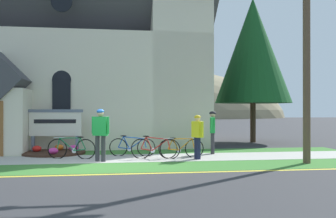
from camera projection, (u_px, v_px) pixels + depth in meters
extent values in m
plane|color=#333335|center=(108.00, 152.00, 15.69)|extent=(140.00, 140.00, 0.00)
cube|color=#A8A59E|center=(50.00, 160.00, 13.10)|extent=(32.00, 2.29, 0.01)
cube|color=#38722D|center=(37.00, 169.00, 10.96)|extent=(32.00, 2.05, 0.01)
cube|color=#38722D|center=(59.00, 153.00, 15.05)|extent=(24.00, 1.64, 0.01)
cube|color=yellow|center=(28.00, 176.00, 9.79)|extent=(28.00, 0.16, 0.01)
cube|color=beige|center=(75.00, 95.00, 21.11)|extent=(13.41, 10.58, 5.27)
cube|color=#424247|center=(75.00, 20.00, 21.12)|extent=(13.91, 10.77, 10.77)
cube|color=beige|center=(179.00, 20.00, 18.01)|extent=(2.78, 2.78, 12.22)
cube|color=black|center=(61.00, 102.00, 15.84)|extent=(0.76, 0.06, 1.90)
cone|color=black|center=(61.00, 80.00, 15.84)|extent=(0.80, 0.06, 0.80)
cylinder|color=black|center=(62.00, 2.00, 15.85)|extent=(0.90, 0.06, 0.90)
cube|color=slate|center=(33.00, 145.00, 15.06)|extent=(0.12, 0.12, 0.70)
cube|color=slate|center=(77.00, 144.00, 15.20)|extent=(0.12, 0.12, 0.70)
cube|color=silver|center=(55.00, 124.00, 15.13)|extent=(2.10, 0.20, 0.96)
cube|color=slate|center=(55.00, 111.00, 15.14)|extent=(2.22, 0.25, 0.12)
cube|color=black|center=(55.00, 121.00, 15.09)|extent=(1.68, 0.11, 0.16)
cylinder|color=#382319|center=(54.00, 153.00, 14.80)|extent=(2.47, 2.47, 0.10)
ellipsoid|color=#CC338C|center=(73.00, 148.00, 14.99)|extent=(0.36, 0.36, 0.24)
ellipsoid|color=orange|center=(59.00, 147.00, 15.28)|extent=(0.36, 0.36, 0.24)
ellipsoid|color=red|center=(37.00, 149.00, 14.76)|extent=(0.36, 0.36, 0.24)
ellipsoid|color=#CC338C|center=(53.00, 151.00, 13.94)|extent=(0.36, 0.36, 0.24)
torus|color=black|center=(168.00, 149.00, 13.53)|extent=(0.71, 0.05, 0.71)
torus|color=black|center=(194.00, 148.00, 13.69)|extent=(0.71, 0.05, 0.71)
cylinder|color=orange|center=(185.00, 144.00, 13.63)|extent=(0.53, 0.05, 0.45)
cylinder|color=orange|center=(183.00, 139.00, 13.62)|extent=(0.73, 0.05, 0.04)
cylinder|color=orange|center=(176.00, 145.00, 13.57)|extent=(0.25, 0.04, 0.43)
cylinder|color=orange|center=(173.00, 150.00, 13.56)|extent=(0.40, 0.04, 0.09)
cylinder|color=orange|center=(170.00, 144.00, 13.54)|extent=(0.21, 0.04, 0.38)
cylinder|color=orange|center=(193.00, 144.00, 13.68)|extent=(0.11, 0.04, 0.37)
ellipsoid|color=black|center=(173.00, 138.00, 13.56)|extent=(0.24, 0.09, 0.05)
cylinder|color=silver|center=(192.00, 138.00, 13.68)|extent=(0.44, 0.04, 0.03)
cylinder|color=silver|center=(179.00, 150.00, 13.59)|extent=(0.18, 0.02, 0.18)
torus|color=black|center=(86.00, 149.00, 13.26)|extent=(0.72, 0.23, 0.74)
torus|color=black|center=(57.00, 149.00, 13.39)|extent=(0.72, 0.23, 0.74)
cylinder|color=#19723F|center=(67.00, 144.00, 13.34)|extent=(0.56, 0.18, 0.47)
cylinder|color=#19723F|center=(70.00, 138.00, 13.33)|extent=(0.76, 0.24, 0.05)
cylinder|color=#19723F|center=(77.00, 144.00, 13.30)|extent=(0.26, 0.10, 0.47)
cylinder|color=#19723F|center=(80.00, 150.00, 13.28)|extent=(0.42, 0.15, 0.09)
cylinder|color=#19723F|center=(83.00, 144.00, 13.27)|extent=(0.22, 0.09, 0.42)
cylinder|color=#19723F|center=(58.00, 144.00, 13.38)|extent=(0.12, 0.07, 0.40)
ellipsoid|color=black|center=(80.00, 137.00, 13.28)|extent=(0.25, 0.14, 0.05)
cylinder|color=silver|center=(60.00, 138.00, 13.38)|extent=(0.43, 0.14, 0.03)
cylinder|color=silver|center=(74.00, 151.00, 13.31)|extent=(0.18, 0.07, 0.18)
torus|color=black|center=(141.00, 149.00, 13.40)|extent=(0.73, 0.20, 0.74)
torus|color=black|center=(170.00, 149.00, 13.31)|extent=(0.73, 0.20, 0.74)
cylinder|color=#A51E19|center=(160.00, 145.00, 13.34)|extent=(0.56, 0.17, 0.43)
cylinder|color=#A51E19|center=(157.00, 138.00, 13.35)|extent=(0.77, 0.21, 0.11)
cylinder|color=#A51E19|center=(149.00, 144.00, 13.38)|extent=(0.26, 0.10, 0.49)
cylinder|color=#A51E19|center=(147.00, 150.00, 13.39)|extent=(0.42, 0.13, 0.09)
cylinder|color=#A51E19|center=(144.00, 143.00, 13.40)|extent=(0.22, 0.09, 0.44)
cylinder|color=#A51E19|center=(169.00, 144.00, 13.31)|extent=(0.12, 0.06, 0.36)
ellipsoid|color=black|center=(146.00, 136.00, 13.39)|extent=(0.25, 0.13, 0.05)
cylinder|color=silver|center=(168.00, 139.00, 13.32)|extent=(0.43, 0.13, 0.03)
cylinder|color=silver|center=(152.00, 150.00, 13.37)|extent=(0.18, 0.06, 0.18)
torus|color=black|center=(118.00, 147.00, 14.13)|extent=(0.69, 0.17, 0.70)
torus|color=black|center=(146.00, 148.00, 14.08)|extent=(0.69, 0.17, 0.70)
cylinder|color=#194CA5|center=(137.00, 144.00, 14.09)|extent=(0.57, 0.14, 0.42)
cylinder|color=#194CA5|center=(134.00, 138.00, 14.10)|extent=(0.78, 0.18, 0.11)
cylinder|color=#194CA5|center=(126.00, 143.00, 14.11)|extent=(0.27, 0.09, 0.48)
cylinder|color=#194CA5|center=(124.00, 148.00, 14.12)|extent=(0.43, 0.12, 0.09)
cylinder|color=#194CA5|center=(121.00, 142.00, 14.12)|extent=(0.23, 0.08, 0.42)
cylinder|color=#194CA5|center=(145.00, 143.00, 14.08)|extent=(0.12, 0.06, 0.35)
ellipsoid|color=black|center=(123.00, 136.00, 14.12)|extent=(0.25, 0.12, 0.05)
cylinder|color=silver|center=(144.00, 138.00, 14.08)|extent=(0.44, 0.11, 0.03)
cylinder|color=silver|center=(129.00, 149.00, 14.11)|extent=(0.18, 0.05, 0.18)
cylinder|color=#191E38|center=(199.00, 148.00, 13.16)|extent=(0.15, 0.15, 0.78)
cylinder|color=#191E38|center=(196.00, 148.00, 13.26)|extent=(0.15, 0.15, 0.78)
cube|color=yellow|center=(197.00, 129.00, 13.21)|extent=(0.38, 0.48, 0.57)
sphere|color=beige|center=(197.00, 119.00, 13.22)|extent=(0.20, 0.20, 0.20)
ellipsoid|color=gold|center=(197.00, 117.00, 13.22)|extent=(0.32, 0.31, 0.14)
cylinder|color=yellow|center=(202.00, 129.00, 12.97)|extent=(0.09, 0.18, 0.52)
cylinder|color=yellow|center=(193.00, 128.00, 13.45)|extent=(0.09, 0.10, 0.51)
cylinder|color=#2D2D33|center=(213.00, 143.00, 14.92)|extent=(0.15, 0.15, 0.85)
cylinder|color=#2D2D33|center=(213.00, 144.00, 14.72)|extent=(0.15, 0.15, 0.85)
cube|color=green|center=(213.00, 125.00, 14.82)|extent=(0.32, 0.51, 0.62)
sphere|color=tan|center=(213.00, 115.00, 14.83)|extent=(0.22, 0.22, 0.22)
ellipsoid|color=black|center=(213.00, 113.00, 14.83)|extent=(0.32, 0.29, 0.15)
cylinder|color=green|center=(214.00, 124.00, 15.10)|extent=(0.09, 0.20, 0.56)
cylinder|color=green|center=(212.00, 125.00, 14.54)|extent=(0.09, 0.19, 0.56)
cylinder|color=#2D2D33|center=(103.00, 149.00, 12.56)|extent=(0.15, 0.15, 0.88)
cylinder|color=#2D2D33|center=(97.00, 149.00, 12.62)|extent=(0.15, 0.15, 0.88)
cube|color=green|center=(100.00, 126.00, 12.59)|extent=(0.54, 0.39, 0.65)
sphere|color=tan|center=(100.00, 113.00, 12.59)|extent=(0.23, 0.23, 0.23)
ellipsoid|color=#1E59B2|center=(100.00, 111.00, 12.59)|extent=(0.34, 0.36, 0.16)
cylinder|color=green|center=(108.00, 125.00, 12.47)|extent=(0.09, 0.17, 0.59)
cylinder|color=green|center=(93.00, 125.00, 12.71)|extent=(0.09, 0.10, 0.58)
cylinder|color=brown|center=(307.00, 23.00, 12.25)|extent=(0.24, 0.24, 9.22)
cylinder|color=#3D2D1E|center=(253.00, 123.00, 20.25)|extent=(0.30, 0.30, 2.14)
cone|color=#14471E|center=(253.00, 50.00, 20.27)|extent=(4.13, 4.13, 5.75)
ellipsoid|color=#847A5B|center=(78.00, 118.00, 83.32)|extent=(96.71, 37.67, 26.36)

